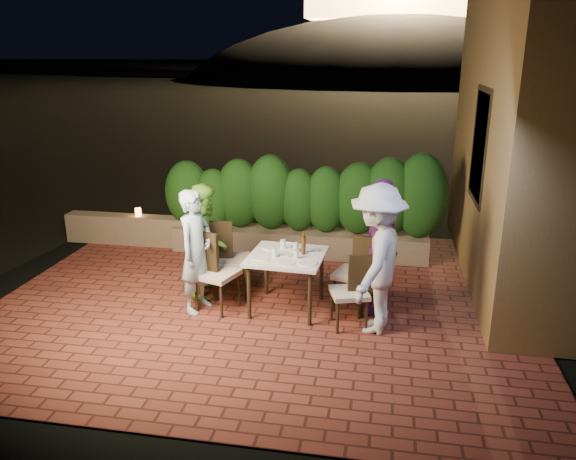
% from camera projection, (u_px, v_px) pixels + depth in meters
% --- Properties ---
extents(ground, '(400.00, 400.00, 0.00)m').
position_uv_depth(ground, '(255.00, 314.00, 7.23)').
color(ground, black).
rests_on(ground, ground).
extents(terrace_floor, '(7.00, 6.00, 0.15)m').
position_uv_depth(terrace_floor, '(263.00, 302.00, 7.71)').
color(terrace_floor, brown).
rests_on(terrace_floor, ground).
extents(building_wall, '(1.60, 5.00, 5.00)m').
position_uv_depth(building_wall, '(539.00, 105.00, 7.73)').
color(building_wall, olive).
rests_on(building_wall, ground).
extents(window_pane, '(0.08, 1.00, 1.40)m').
position_uv_depth(window_pane, '(482.00, 146.00, 7.54)').
color(window_pane, black).
rests_on(window_pane, building_wall).
extents(window_frame, '(0.06, 1.15, 1.55)m').
position_uv_depth(window_frame, '(481.00, 146.00, 7.54)').
color(window_frame, black).
rests_on(window_frame, building_wall).
extents(planter, '(4.20, 0.55, 0.40)m').
position_uv_depth(planter, '(298.00, 242.00, 9.28)').
color(planter, '#74624A').
rests_on(planter, ground).
extents(hedge, '(4.00, 0.70, 1.10)m').
position_uv_depth(hedge, '(299.00, 198.00, 9.05)').
color(hedge, '#164011').
rests_on(hedge, planter).
extents(parapet, '(2.20, 0.30, 0.50)m').
position_uv_depth(parapet, '(128.00, 229.00, 9.77)').
color(parapet, '#74624A').
rests_on(parapet, ground).
extents(hill, '(52.00, 40.00, 22.00)m').
position_uv_depth(hill, '(393.00, 116.00, 64.35)').
color(hill, black).
rests_on(hill, ground).
extents(dining_table, '(0.99, 0.99, 0.75)m').
position_uv_depth(dining_table, '(287.00, 282.00, 7.22)').
color(dining_table, white).
rests_on(dining_table, ground).
extents(plate_nw, '(0.22, 0.22, 0.01)m').
position_uv_depth(plate_nw, '(261.00, 258.00, 6.99)').
color(plate_nw, white).
rests_on(plate_nw, dining_table).
extents(plate_sw, '(0.23, 0.23, 0.01)m').
position_uv_depth(plate_sw, '(271.00, 248.00, 7.35)').
color(plate_sw, white).
rests_on(plate_sw, dining_table).
extents(plate_ne, '(0.24, 0.24, 0.01)m').
position_uv_depth(plate_ne, '(307.00, 263.00, 6.82)').
color(plate_ne, white).
rests_on(plate_ne, dining_table).
extents(plate_se, '(0.23, 0.23, 0.01)m').
position_uv_depth(plate_se, '(311.00, 250.00, 7.27)').
color(plate_se, white).
rests_on(plate_se, dining_table).
extents(plate_centre, '(0.19, 0.19, 0.01)m').
position_uv_depth(plate_centre, '(285.00, 254.00, 7.12)').
color(plate_centre, white).
rests_on(plate_centre, dining_table).
extents(plate_front, '(0.21, 0.21, 0.01)m').
position_uv_depth(plate_front, '(286.00, 263.00, 6.83)').
color(plate_front, white).
rests_on(plate_front, dining_table).
extents(glass_nw, '(0.07, 0.07, 0.12)m').
position_uv_depth(glass_nw, '(275.00, 253.00, 7.02)').
color(glass_nw, silver).
rests_on(glass_nw, dining_table).
extents(glass_sw, '(0.07, 0.07, 0.12)m').
position_uv_depth(glass_sw, '(283.00, 244.00, 7.32)').
color(glass_sw, silver).
rests_on(glass_sw, dining_table).
extents(glass_ne, '(0.06, 0.06, 0.11)m').
position_uv_depth(glass_ne, '(296.00, 254.00, 6.97)').
color(glass_ne, silver).
rests_on(glass_ne, dining_table).
extents(glass_se, '(0.07, 0.07, 0.12)m').
position_uv_depth(glass_se, '(296.00, 247.00, 7.21)').
color(glass_se, silver).
rests_on(glass_se, dining_table).
extents(beer_bottle, '(0.06, 0.06, 0.30)m').
position_uv_depth(beer_bottle, '(303.00, 243.00, 7.10)').
color(beer_bottle, '#4D2A0C').
rests_on(beer_bottle, dining_table).
extents(bowl, '(0.19, 0.19, 0.04)m').
position_uv_depth(bowl, '(288.00, 245.00, 7.40)').
color(bowl, white).
rests_on(bowl, dining_table).
extents(chair_left_front, '(0.60, 0.60, 1.03)m').
position_uv_depth(chair_left_front, '(217.00, 272.00, 7.18)').
color(chair_left_front, black).
rests_on(chair_left_front, ground).
extents(chair_left_back, '(0.57, 0.57, 1.05)m').
position_uv_depth(chair_left_back, '(232.00, 258.00, 7.64)').
color(chair_left_back, black).
rests_on(chair_left_back, ground).
extents(chair_right_front, '(0.54, 0.54, 0.92)m').
position_uv_depth(chair_right_front, '(349.00, 291.00, 6.74)').
color(chair_right_front, black).
rests_on(chair_right_front, ground).
extents(chair_right_back, '(0.58, 0.58, 1.01)m').
position_uv_depth(chair_right_back, '(354.00, 272.00, 7.20)').
color(chair_right_back, black).
rests_on(chair_right_back, ground).
extents(diner_blue, '(0.52, 0.66, 1.60)m').
position_uv_depth(diner_blue, '(196.00, 251.00, 7.09)').
color(diner_blue, silver).
rests_on(diner_blue, ground).
extents(diner_green, '(0.69, 0.83, 1.55)m').
position_uv_depth(diner_green, '(206.00, 239.00, 7.62)').
color(diner_green, '#77C83E').
rests_on(diner_green, ground).
extents(diner_white, '(0.92, 1.28, 1.80)m').
position_uv_depth(diner_white, '(377.00, 259.00, 6.54)').
color(diner_white, silver).
rests_on(diner_white, ground).
extents(diner_purple, '(0.65, 1.09, 1.74)m').
position_uv_depth(diner_purple, '(381.00, 246.00, 7.07)').
color(diner_purple, '#73297D').
rests_on(diner_purple, ground).
extents(parapet_lamp, '(0.10, 0.10, 0.14)m').
position_uv_depth(parapet_lamp, '(138.00, 212.00, 9.64)').
color(parapet_lamp, orange).
rests_on(parapet_lamp, parapet).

